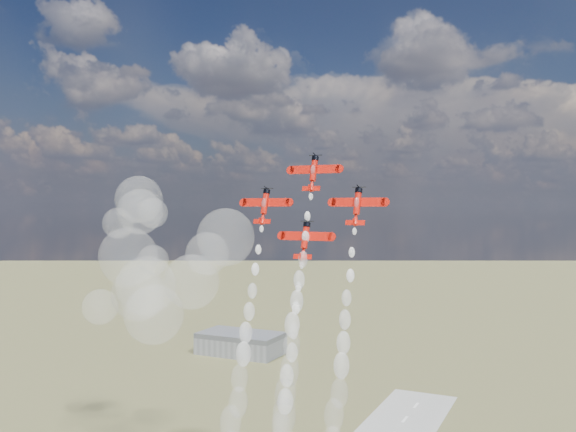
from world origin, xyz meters
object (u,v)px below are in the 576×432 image
at_px(hangar, 241,343).
at_px(plane_slot, 305,239).
at_px(plane_lead, 313,172).
at_px(plane_left, 265,205).
at_px(plane_right, 357,205).

height_order(hangar, plane_slot, plane_slot).
height_order(hangar, plane_lead, plane_lead).
bearing_deg(plane_lead, plane_left, -168.01).
bearing_deg(plane_lead, plane_right, -11.99).
xyz_separation_m(hangar, plane_lead, (123.82, -178.96, 92.96)).
height_order(plane_lead, plane_right, plane_lead).
bearing_deg(plane_slot, hangar, 123.89).
bearing_deg(plane_right, plane_left, 180.00).
xyz_separation_m(hangar, plane_slot, (123.82, -184.36, 75.97)).
xyz_separation_m(plane_lead, plane_right, (12.73, -2.70, -8.49)).
xyz_separation_m(plane_right, plane_slot, (-12.73, -2.70, -8.49)).
height_order(plane_lead, plane_left, plane_lead).
distance_m(hangar, plane_slot, 234.72).
height_order(plane_left, plane_right, same).
bearing_deg(plane_left, plane_lead, 11.99).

